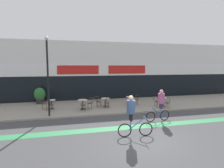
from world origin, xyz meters
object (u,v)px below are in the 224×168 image
at_px(cafe_chair_0_side, 43,103).
at_px(bistro_table_4, 163,100).
at_px(cyclist_1, 160,103).
at_px(bistro_table_3, 130,99).
at_px(cafe_chair_4_side, 156,101).
at_px(bistro_table_1, 83,102).
at_px(cyclist_0, 132,114).
at_px(bistro_table_0, 52,103).
at_px(cafe_chair_0_near, 51,104).
at_px(cafe_chair_2_side, 98,101).
at_px(cafe_chair_3_near, 132,101).
at_px(cafe_chair_1_near, 83,104).
at_px(cafe_chair_3_side, 137,99).
at_px(cafe_chair_1_side, 91,102).
at_px(planter_pot, 40,95).
at_px(bistro_table_2, 105,101).
at_px(cafe_chair_4_near, 167,102).
at_px(lamp_post, 48,71).

bearing_deg(cafe_chair_0_side, bistro_table_4, -16.21).
bearing_deg(cafe_chair_0_side, cyclist_1, -38.07).
bearing_deg(bistro_table_3, cafe_chair_4_side, -31.29).
bearing_deg(bistro_table_1, cyclist_0, -70.19).
bearing_deg(bistro_table_1, cafe_chair_4_side, -6.84).
height_order(bistro_table_0, cafe_chair_4_side, cafe_chair_4_side).
relative_size(cafe_chair_0_near, cyclist_1, 0.45).
height_order(bistro_table_0, cafe_chair_0_side, cafe_chair_0_side).
bearing_deg(cafe_chair_0_side, cafe_chair_0_near, -52.46).
distance_m(cafe_chair_0_near, cafe_chair_2_side, 3.67).
bearing_deg(cafe_chair_3_near, cafe_chair_1_near, 102.50).
xyz_separation_m(cafe_chair_2_side, cafe_chair_3_side, (3.39, -0.01, 0.00)).
height_order(bistro_table_1, cafe_chair_0_side, cafe_chair_0_side).
bearing_deg(bistro_table_3, bistro_table_0, 178.19).
bearing_deg(cyclist_1, cyclist_0, 31.59).
bearing_deg(bistro_table_1, bistro_table_4, -6.11).
relative_size(bistro_table_3, cafe_chair_0_side, 0.82).
xyz_separation_m(cafe_chair_1_side, cyclist_1, (4.01, -3.74, 0.52)).
bearing_deg(planter_pot, bistro_table_2, -23.89).
height_order(cafe_chair_3_near, cafe_chair_4_near, same).
relative_size(cafe_chair_2_side, cafe_chair_3_near, 1.00).
bearing_deg(cafe_chair_4_near, bistro_table_0, 75.46).
xyz_separation_m(cafe_chair_3_near, lamp_post, (-6.36, -1.16, 2.53)).
xyz_separation_m(cafe_chair_3_side, cafe_chair_4_side, (1.29, -1.16, 0.00)).
bearing_deg(planter_pot, cafe_chair_1_side, -34.37).
bearing_deg(cafe_chair_4_side, bistro_table_4, -6.73).
height_order(cafe_chair_2_side, cafe_chair_3_side, same).
distance_m(cafe_chair_3_side, planter_pot, 8.63).
relative_size(cafe_chair_4_near, cafe_chair_4_side, 1.00).
relative_size(bistro_table_3, cafe_chair_4_near, 0.82).
distance_m(bistro_table_1, cafe_chair_2_side, 1.35).
xyz_separation_m(bistro_table_2, bistro_table_4, (4.68, -1.15, 0.03)).
relative_size(cafe_chair_3_side, lamp_post, 0.17).
bearing_deg(bistro_table_1, bistro_table_0, 164.66).
relative_size(bistro_table_4, lamp_post, 0.14).
height_order(bistro_table_3, cafe_chair_4_side, cafe_chair_4_side).
distance_m(bistro_table_3, cafe_chair_1_side, 3.44).
xyz_separation_m(lamp_post, cyclist_1, (6.97, -2.41, -2.01)).
distance_m(cafe_chair_3_side, lamp_post, 7.65).
distance_m(bistro_table_0, cafe_chair_3_side, 7.04).
bearing_deg(bistro_table_4, cafe_chair_3_side, 149.06).
xyz_separation_m(cafe_chair_0_side, cafe_chair_1_near, (3.01, -1.27, 0.00)).
bearing_deg(cafe_chair_1_side, bistro_table_1, 4.98).
distance_m(cafe_chair_2_side, cafe_chair_3_side, 3.39).
distance_m(cafe_chair_2_side, lamp_post, 4.76).
distance_m(cafe_chair_0_near, cafe_chair_1_side, 3.00).
relative_size(bistro_table_0, cafe_chair_4_side, 0.80).
xyz_separation_m(cafe_chair_4_side, lamp_post, (-8.29, -0.62, 2.53)).
xyz_separation_m(bistro_table_3, cafe_chair_1_near, (-4.04, -1.08, -0.00)).
bearing_deg(bistro_table_1, cafe_chair_0_side, 167.94).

